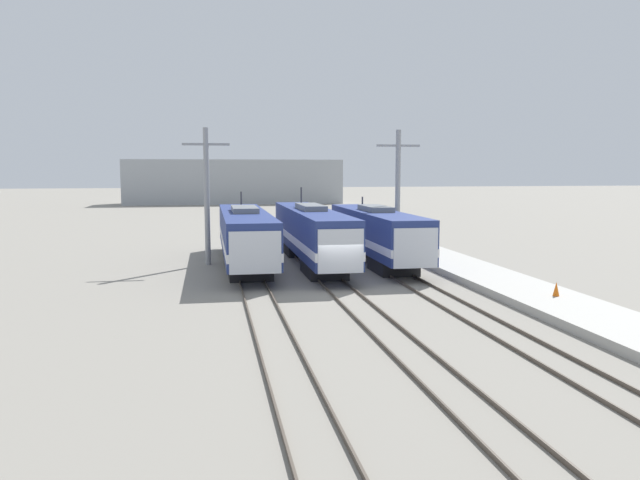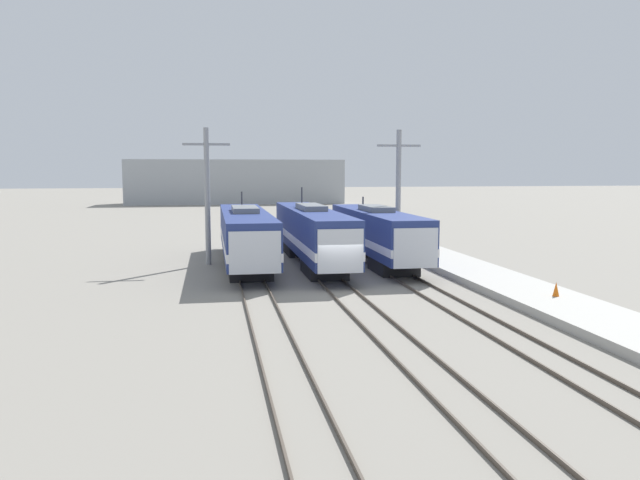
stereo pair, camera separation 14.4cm
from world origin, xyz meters
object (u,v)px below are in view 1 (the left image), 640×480
locomotive_center (312,234)px  catenary_tower_left (207,194)px  catenary_tower_right (398,192)px  locomotive_far_left (245,236)px  locomotive_far_right (377,234)px  traffic_cone (556,289)px

locomotive_center → catenary_tower_left: size_ratio=2.15×
locomotive_center → catenary_tower_right: 7.16m
locomotive_center → catenary_tower_left: catenary_tower_left is taller
locomotive_far_left → locomotive_center: 4.53m
catenary_tower_left → catenary_tower_right: (13.49, 0.00, 0.00)m
locomotive_far_right → traffic_cone: 15.15m
locomotive_far_right → traffic_cone: bearing=-70.6°
locomotive_center → locomotive_far_right: (4.52, -0.34, -0.06)m
locomotive_far_right → catenary_tower_left: 12.00m
locomotive_far_right → catenary_tower_left: catenary_tower_left is taller
locomotive_center → catenary_tower_right: bearing=12.0°
catenary_tower_left → traffic_cone: bearing=-44.0°
catenary_tower_right → locomotive_far_right: bearing=-138.5°
locomotive_far_left → catenary_tower_right: catenary_tower_right is taller
locomotive_center → catenary_tower_left: 7.66m
catenary_tower_right → traffic_cone: 16.76m
catenary_tower_left → catenary_tower_right: size_ratio=1.00×
locomotive_far_right → catenary_tower_left: bearing=171.5°
locomotive_center → locomotive_far_right: bearing=-4.3°
locomotive_center → locomotive_far_left: bearing=178.0°
locomotive_far_left → catenary_tower_right: (10.99, 1.22, 2.80)m
locomotive_far_left → locomotive_far_right: bearing=-3.1°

